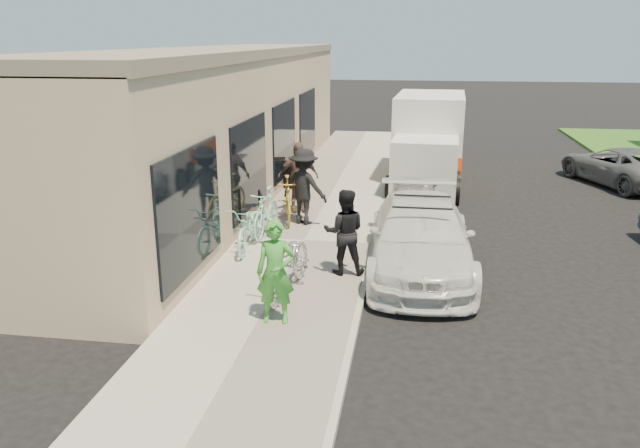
{
  "coord_description": "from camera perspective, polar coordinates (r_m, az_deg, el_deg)",
  "views": [
    {
      "loc": [
        0.39,
        -10.09,
        4.52
      ],
      "look_at": [
        -1.38,
        1.32,
        1.05
      ],
      "focal_mm": 35.0,
      "sensor_mm": 36.0,
      "label": 1
    }
  ],
  "objects": [
    {
      "name": "storefront",
      "position": [
        19.09,
        -8.55,
        9.33
      ],
      "size": [
        3.6,
        20.0,
        4.22
      ],
      "color": "#CAAC8C",
      "rests_on": "ground"
    },
    {
      "name": "cruiser_bike_a",
      "position": [
        14.3,
        -4.94,
        1.11
      ],
      "size": [
        0.62,
        1.82,
        1.08
      ],
      "primitive_type": "imported",
      "rotation": [
        0.0,
        0.0,
        -0.07
      ],
      "color": "#9CE8D0",
      "rests_on": "sidewalk"
    },
    {
      "name": "cruiser_bike_c",
      "position": [
        15.4,
        -2.97,
        2.29
      ],
      "size": [
        0.92,
        1.86,
        1.08
      ],
      "primitive_type": "imported",
      "rotation": [
        0.0,
        0.0,
        0.24
      ],
      "color": "gold",
      "rests_on": "sidewalk"
    },
    {
      "name": "woman_rider",
      "position": [
        9.82,
        -4.08,
        -4.42
      ],
      "size": [
        0.64,
        0.45,
        1.67
      ],
      "primitive_type": "imported",
      "rotation": [
        0.0,
        0.0,
        0.08
      ],
      "color": "green",
      "rests_on": "sidewalk"
    },
    {
      "name": "bystander_b",
      "position": [
        16.09,
        -2.04,
        4.31
      ],
      "size": [
        1.16,
        0.78,
        1.83
      ],
      "primitive_type": "imported",
      "rotation": [
        0.0,
        0.0,
        0.35
      ],
      "color": "brown",
      "rests_on": "sidewalk"
    },
    {
      "name": "far_car_gray",
      "position": [
        22.04,
        25.72,
        4.81
      ],
      "size": [
        3.41,
        4.72,
        1.19
      ],
      "primitive_type": "imported",
      "rotation": [
        0.0,
        0.0,
        3.52
      ],
      "color": "#525356",
      "rests_on": "ground"
    },
    {
      "name": "bystander_a",
      "position": [
        15.02,
        -1.45,
        3.45
      ],
      "size": [
        1.36,
        1.08,
        1.84
      ],
      "primitive_type": "imported",
      "rotation": [
        0.0,
        0.0,
        2.76
      ],
      "color": "black",
      "rests_on": "sidewalk"
    },
    {
      "name": "sidewalk",
      "position": [
        14.03,
        -1.47,
        -1.75
      ],
      "size": [
        3.0,
        34.0,
        0.15
      ],
      "primitive_type": "cube",
      "color": "#A3A093",
      "rests_on": "ground"
    },
    {
      "name": "man_standing",
      "position": [
        11.83,
        2.24,
        -0.72
      ],
      "size": [
        0.88,
        0.72,
        1.66
      ],
      "primitive_type": "imported",
      "rotation": [
        0.0,
        0.0,
        3.27
      ],
      "color": "black",
      "rests_on": "sidewalk"
    },
    {
      "name": "sedan_white",
      "position": [
        12.54,
        9.17,
        -1.19
      ],
      "size": [
        2.14,
        4.96,
        1.46
      ],
      "rotation": [
        0.0,
        0.0,
        0.03
      ],
      "color": "silver",
      "rests_on": "ground"
    },
    {
      "name": "sandwich_board",
      "position": [
        18.7,
        -2.53,
        4.63
      ],
      "size": [
        0.68,
        0.68,
        0.89
      ],
      "rotation": [
        0.0,
        0.0,
        -0.3
      ],
      "color": "black",
      "rests_on": "sidewalk"
    },
    {
      "name": "sedan_silver",
      "position": [
        17.8,
        8.75,
        3.47
      ],
      "size": [
        1.26,
        2.97,
        1.0
      ],
      "primitive_type": "imported",
      "rotation": [
        0.0,
        0.0,
        -0.03
      ],
      "color": "#96969B",
      "rests_on": "ground"
    },
    {
      "name": "bike_rack",
      "position": [
        14.53,
        -5.44,
        1.47
      ],
      "size": [
        0.26,
        0.64,
        0.94
      ],
      "rotation": [
        0.0,
        0.0,
        0.33
      ],
      "color": "black",
      "rests_on": "sidewalk"
    },
    {
      "name": "ground",
      "position": [
        11.07,
        6.06,
        -7.49
      ],
      "size": [
        120.0,
        120.0,
        0.0
      ],
      "primitive_type": "plane",
      "color": "black",
      "rests_on": "ground"
    },
    {
      "name": "moving_truck",
      "position": [
        20.39,
        9.85,
        7.18
      ],
      "size": [
        2.4,
        5.73,
        2.76
      ],
      "rotation": [
        0.0,
        0.0,
        -0.05
      ],
      "color": "silver",
      "rests_on": "ground"
    },
    {
      "name": "curb",
      "position": [
        13.86,
        4.86,
        -2.1
      ],
      "size": [
        0.12,
        34.0,
        0.13
      ],
      "primitive_type": "cube",
      "color": "#A29E94",
      "rests_on": "ground"
    },
    {
      "name": "tandem_bike",
      "position": [
        11.0,
        -2.88,
        -3.57
      ],
      "size": [
        1.0,
        2.2,
        1.12
      ],
      "primitive_type": "imported",
      "rotation": [
        0.0,
        0.0,
        -0.12
      ],
      "color": "silver",
      "rests_on": "sidewalk"
    },
    {
      "name": "cruiser_bike_b",
      "position": [
        13.38,
        -6.56,
        -0.24
      ],
      "size": [
        0.77,
        1.91,
        0.98
      ],
      "primitive_type": "imported",
      "rotation": [
        0.0,
        0.0,
        0.06
      ],
      "color": "#9CE8D0",
      "rests_on": "sidewalk"
    }
  ]
}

